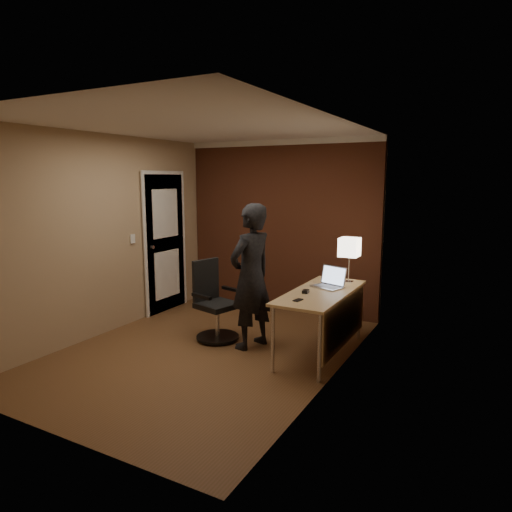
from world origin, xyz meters
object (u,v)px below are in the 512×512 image
at_px(mouse, 306,291).
at_px(person, 251,277).
at_px(office_chair, 214,305).
at_px(laptop, 330,281).
at_px(phone, 298,300).
at_px(desk_lamp, 349,248).
at_px(desk, 327,303).

relative_size(mouse, person, 0.06).
bearing_deg(office_chair, laptop, 15.59).
bearing_deg(laptop, phone, -97.13).
height_order(desk_lamp, mouse, desk_lamp).
xyz_separation_m(office_chair, person, (0.53, -0.02, 0.42)).
distance_m(mouse, office_chair, 1.25).
bearing_deg(office_chair, mouse, -0.88).
relative_size(desk_lamp, office_chair, 0.56).
xyz_separation_m(desk, mouse, (-0.19, -0.16, 0.14)).
relative_size(laptop, mouse, 3.96).
bearing_deg(person, desk, 115.01).
bearing_deg(mouse, laptop, 61.86).
relative_size(desk_lamp, laptop, 1.35).
height_order(desk, office_chair, office_chair).
xyz_separation_m(desk_lamp, laptop, (-0.12, -0.32, -0.35)).
height_order(laptop, mouse, laptop).
height_order(laptop, office_chair, office_chair).
bearing_deg(person, office_chair, -76.73).
bearing_deg(desk_lamp, phone, -101.18).
bearing_deg(office_chair, desk, 5.64).
bearing_deg(office_chair, phone, -15.32).
bearing_deg(desk_lamp, person, -142.63).
height_order(desk, laptop, laptop).
xyz_separation_m(desk_lamp, mouse, (-0.26, -0.71, -0.40)).
height_order(laptop, person, person).
height_order(desk, phone, phone).
bearing_deg(mouse, desk_lamp, 61.75).
distance_m(desk_lamp, phone, 1.14).
distance_m(phone, office_chair, 1.34).
xyz_separation_m(desk, desk_lamp, (0.06, 0.56, 0.55)).
bearing_deg(laptop, desk, -77.52).
bearing_deg(phone, desk, 82.09).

